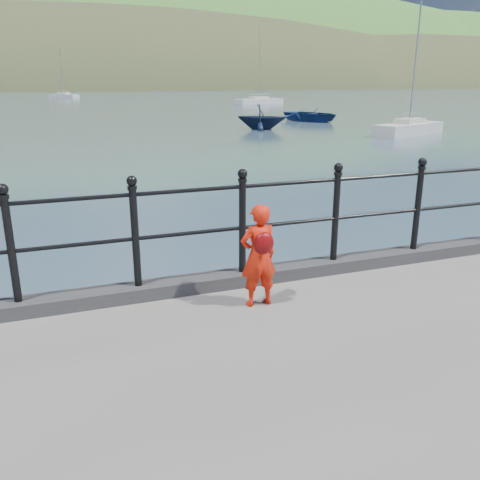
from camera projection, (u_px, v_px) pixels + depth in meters
name	position (u px, v px, depth m)	size (l,w,h in m)	color
ground	(192.00, 362.00, 6.17)	(600.00, 600.00, 0.00)	#2D4251
kerb	(192.00, 284.00, 5.71)	(60.00, 0.30, 0.15)	#28282B
railing	(190.00, 220.00, 5.48)	(18.11, 0.11, 1.20)	black
far_shore	(140.00, 137.00, 239.83)	(830.00, 200.00, 156.00)	#333A21
child	(259.00, 255.00, 5.20)	(0.40, 0.32, 1.09)	red
launch_blue	(311.00, 115.00, 41.59)	(3.67, 5.14, 1.07)	navy
launch_navy	(262.00, 117.00, 34.55)	(2.81, 3.25, 1.71)	black
sailboat_deep	(64.00, 96.00, 94.45)	(5.41, 5.42, 8.75)	silver
sailboat_near	(409.00, 129.00, 31.45)	(5.80, 3.52, 7.82)	silver
sailboat_far	(259.00, 101.00, 71.91)	(7.85, 4.32, 10.65)	silver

